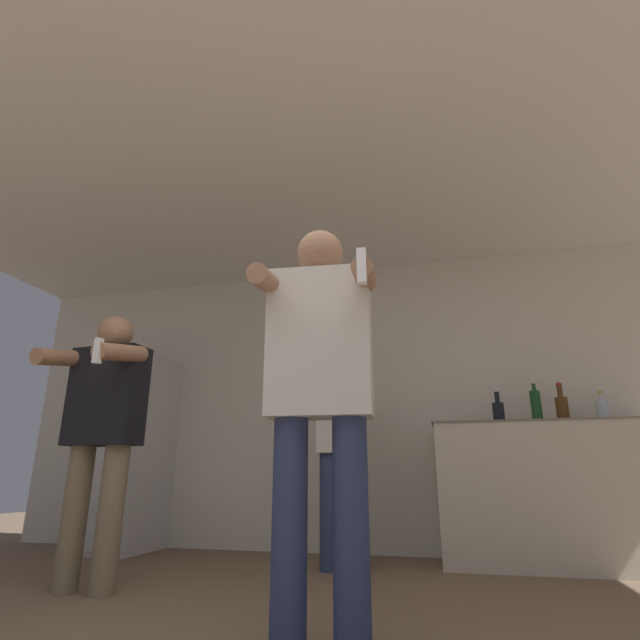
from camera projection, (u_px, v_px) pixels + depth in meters
wall_back at (370, 400)px, 4.50m from camera, size 7.00×0.06×2.55m
ceiling_slab at (327, 171)px, 3.34m from camera, size 7.00×3.80×0.05m
refrigerator at (127, 450)px, 4.53m from camera, size 0.61×0.72×1.70m
counter at (548, 493)px, 3.63m from camera, size 1.59×0.67×1.01m
bottle_brown_liquor at (536, 406)px, 3.81m from camera, size 0.08×0.08×0.32m
bottle_amber_bourbon at (603, 409)px, 3.69m from camera, size 0.09×0.09×0.23m
bottle_short_whiskey at (498, 411)px, 3.87m from camera, size 0.09×0.09×0.27m
bottle_tall_gin at (562, 407)px, 3.76m from camera, size 0.09×0.09×0.30m
person_woman_foreground at (320, 388)px, 2.08m from camera, size 0.53×0.45×1.70m
person_man_side at (103, 422)px, 3.00m from camera, size 0.55×0.51×1.61m
person_spectator_back at (342, 437)px, 3.65m from camera, size 0.43×0.47×1.60m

